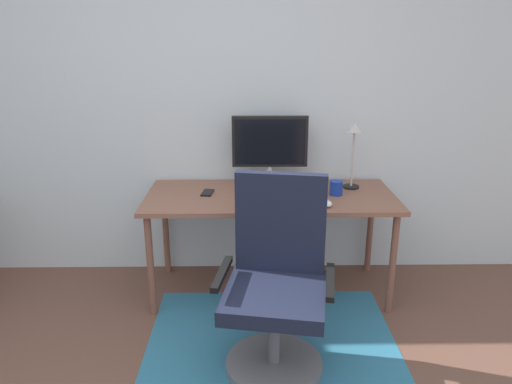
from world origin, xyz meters
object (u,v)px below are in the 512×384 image
Objects in this scene: office_chair at (276,292)px; cell_phone at (208,193)px; desk_lamp at (354,142)px; keyboard at (272,205)px; computer_mouse at (327,203)px; desk at (270,203)px; coffee_cup at (336,188)px; monitor at (270,144)px.

cell_phone is at bearing 127.15° from office_chair.
desk_lamp is 1.24m from office_chair.
computer_mouse is at bearing -0.19° from keyboard.
desk is at bearing 3.00° from cell_phone.
desk_lamp is at bearing 14.03° from desk.
computer_mouse is 0.71m from office_chair.
coffee_cup is (0.43, -0.01, 0.11)m from desk.
monitor is 0.62m from computer_mouse.
monitor is 5.45× the size of coffee_cup.
coffee_cup is at bearing 70.27° from office_chair.
desk is 0.45m from coffee_cup.
coffee_cup is at bearing 4.59° from cell_phone.
keyboard is at bearing -24.51° from cell_phone.
coffee_cup is (0.43, -0.22, -0.25)m from monitor.
office_chair reaches higher than cell_phone.
keyboard is 0.42× the size of office_chair.
monitor is 4.99× the size of computer_mouse.
office_chair is (-0.57, -0.92, -0.61)m from desk_lamp.
cell_phone reaches higher than desk.
keyboard is 0.75m from desk_lamp.
computer_mouse is at bearing -112.99° from coffee_cup.
coffee_cup is at bearing 67.01° from computer_mouse.
keyboard reaches higher than cell_phone.
computer_mouse is (0.34, -0.00, 0.01)m from keyboard.
cell_phone is at bearing 177.19° from coffee_cup.
office_chair is (-0.43, -0.77, -0.33)m from coffee_cup.
desk_lamp is (0.56, 0.14, 0.39)m from desk.
computer_mouse reaches higher than keyboard.
desk_lamp is at bearing 68.09° from office_chair.
office_chair is (-0.00, -0.78, -0.22)m from desk.
desk is 1.59× the size of office_chair.
monitor reaches higher than desk.
computer_mouse is at bearing -121.32° from desk_lamp.
monitor reaches higher than coffee_cup.
keyboard is 3.07× the size of cell_phone.
desk is 0.41m from monitor.
monitor reaches higher than desk_lamp.
desk is 3.64× the size of desk_lamp.
cell_phone is at bearing 175.59° from desk.
keyboard is 0.62m from office_chair.
monitor is 0.57m from desk_lamp.
keyboard is at bearing -90.16° from desk.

